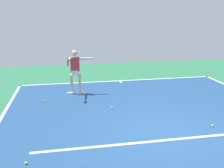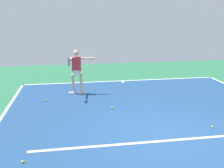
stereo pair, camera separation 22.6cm
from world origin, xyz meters
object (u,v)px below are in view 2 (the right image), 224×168
tennis_ball_far_corner (23,162)px  tennis_ball_near_player (112,108)px  tennis_ball_near_service_line (212,127)px  tennis_ball_by_sideline (46,100)px  tennis_player (77,69)px

tennis_ball_far_corner → tennis_ball_near_player: same height
tennis_ball_near_service_line → tennis_ball_by_sideline: 5.76m
tennis_ball_near_player → tennis_player: bearing=-58.7°
tennis_ball_by_sideline → tennis_ball_near_player: size_ratio=1.00×
tennis_ball_near_service_line → tennis_ball_far_corner: bearing=11.1°
tennis_ball_near_service_line → tennis_ball_by_sideline: (4.84, -3.12, 0.00)m
tennis_ball_near_service_line → tennis_ball_by_sideline: bearing=-32.8°
tennis_ball_far_corner → tennis_ball_near_player: 3.82m
tennis_ball_near_player → tennis_ball_far_corner: bearing=50.4°
tennis_ball_by_sideline → tennis_ball_near_player: 2.57m
tennis_ball_far_corner → tennis_ball_near_player: bearing=-129.6°
tennis_ball_by_sideline → tennis_ball_far_corner: bearing=88.1°
tennis_ball_by_sideline → tennis_ball_far_corner: size_ratio=1.00×
tennis_player → tennis_ball_near_service_line: 5.36m
tennis_player → tennis_ball_near_player: size_ratio=27.02×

